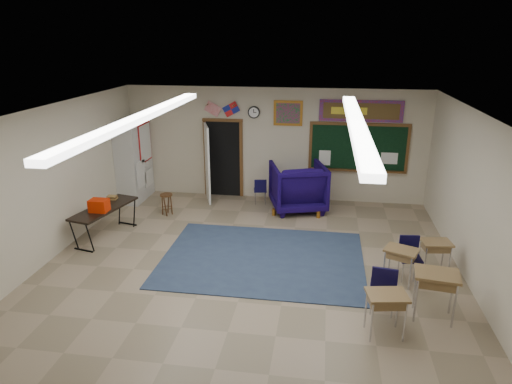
# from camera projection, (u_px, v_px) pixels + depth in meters

# --- Properties ---
(floor) EXTENTS (9.00, 9.00, 0.00)m
(floor) POSITION_uv_depth(u_px,v_px,m) (246.00, 278.00, 8.47)
(floor) COLOR gray
(floor) RESTS_ON ground
(back_wall) EXTENTS (8.00, 0.04, 3.00)m
(back_wall) POSITION_uv_depth(u_px,v_px,m) (274.00, 144.00, 12.19)
(back_wall) COLOR beige
(back_wall) RESTS_ON floor
(left_wall) EXTENTS (0.04, 9.00, 3.00)m
(left_wall) POSITION_uv_depth(u_px,v_px,m) (36.00, 191.00, 8.55)
(left_wall) COLOR beige
(left_wall) RESTS_ON floor
(right_wall) EXTENTS (0.04, 9.00, 3.00)m
(right_wall) POSITION_uv_depth(u_px,v_px,m) (488.00, 215.00, 7.41)
(right_wall) COLOR beige
(right_wall) RESTS_ON floor
(ceiling) EXTENTS (8.00, 9.00, 0.04)m
(ceiling) POSITION_uv_depth(u_px,v_px,m) (245.00, 117.00, 7.49)
(ceiling) COLOR #B9B9B5
(ceiling) RESTS_ON back_wall
(area_rug) EXTENTS (4.00, 3.00, 0.02)m
(area_rug) POSITION_uv_depth(u_px,v_px,m) (263.00, 258.00, 9.18)
(area_rug) COLOR #2E4059
(area_rug) RESTS_ON floor
(fluorescent_strips) EXTENTS (3.86, 6.00, 0.10)m
(fluorescent_strips) POSITION_uv_depth(u_px,v_px,m) (245.00, 120.00, 7.51)
(fluorescent_strips) COLOR white
(fluorescent_strips) RESTS_ON ceiling
(doorway) EXTENTS (1.10, 0.89, 2.16)m
(doorway) POSITION_uv_depth(u_px,v_px,m) (219.00, 160.00, 12.40)
(doorway) COLOR black
(doorway) RESTS_ON back_wall
(chalkboard) EXTENTS (2.55, 0.14, 1.30)m
(chalkboard) POSITION_uv_depth(u_px,v_px,m) (358.00, 149.00, 11.85)
(chalkboard) COLOR brown
(chalkboard) RESTS_ON back_wall
(bulletin_board) EXTENTS (2.10, 0.05, 0.55)m
(bulletin_board) POSITION_uv_depth(u_px,v_px,m) (361.00, 111.00, 11.53)
(bulletin_board) COLOR red
(bulletin_board) RESTS_ON back_wall
(framed_art_print) EXTENTS (0.75, 0.05, 0.65)m
(framed_art_print) POSITION_uv_depth(u_px,v_px,m) (288.00, 113.00, 11.83)
(framed_art_print) COLOR #9F651E
(framed_art_print) RESTS_ON back_wall
(wall_clock) EXTENTS (0.32, 0.05, 0.32)m
(wall_clock) POSITION_uv_depth(u_px,v_px,m) (254.00, 112.00, 11.95)
(wall_clock) COLOR black
(wall_clock) RESTS_ON back_wall
(wall_flags) EXTENTS (1.16, 0.06, 0.70)m
(wall_flags) POSITION_uv_depth(u_px,v_px,m) (222.00, 107.00, 12.01)
(wall_flags) COLOR red
(wall_flags) RESTS_ON back_wall
(storage_cabinet) EXTENTS (0.59, 1.25, 2.20)m
(storage_cabinet) POSITION_uv_depth(u_px,v_px,m) (134.00, 160.00, 12.24)
(storage_cabinet) COLOR #BABAB5
(storage_cabinet) RESTS_ON floor
(wingback_armchair) EXTENTS (1.62, 1.65, 1.22)m
(wingback_armchair) POSITION_uv_depth(u_px,v_px,m) (298.00, 187.00, 11.62)
(wingback_armchair) COLOR #100539
(wingback_armchair) RESTS_ON floor
(student_chair_reading) EXTENTS (0.41, 0.41, 0.70)m
(student_chair_reading) POSITION_uv_depth(u_px,v_px,m) (260.00, 191.00, 12.12)
(student_chair_reading) COLOR black
(student_chair_reading) RESTS_ON floor
(student_chair_desk_a) EXTENTS (0.49, 0.49, 0.87)m
(student_chair_desk_a) POSITION_uv_depth(u_px,v_px,m) (383.00, 287.00, 7.32)
(student_chair_desk_a) COLOR black
(student_chair_desk_a) RESTS_ON floor
(student_chair_desk_b) EXTENTS (0.44, 0.44, 0.80)m
(student_chair_desk_b) POSITION_uv_depth(u_px,v_px,m) (410.00, 259.00, 8.31)
(student_chair_desk_b) COLOR black
(student_chair_desk_b) RESTS_ON floor
(student_desk_front_left) EXTENTS (0.68, 0.61, 0.67)m
(student_desk_front_left) POSITION_uv_depth(u_px,v_px,m) (400.00, 264.00, 8.20)
(student_desk_front_left) COLOR olive
(student_desk_front_left) RESTS_ON floor
(student_desk_front_right) EXTENTS (0.59, 0.48, 0.65)m
(student_desk_front_right) POSITION_uv_depth(u_px,v_px,m) (435.00, 255.00, 8.54)
(student_desk_front_right) COLOR olive
(student_desk_front_right) RESTS_ON floor
(student_desk_back_left) EXTENTS (0.65, 0.53, 0.70)m
(student_desk_back_left) POSITION_uv_depth(u_px,v_px,m) (385.00, 312.00, 6.74)
(student_desk_back_left) COLOR olive
(student_desk_back_left) RESTS_ON floor
(student_desk_back_right) EXTENTS (0.73, 0.59, 0.80)m
(student_desk_back_right) POSITION_uv_depth(u_px,v_px,m) (435.00, 293.00, 7.14)
(student_desk_back_right) COLOR olive
(student_desk_back_right) RESTS_ON floor
(folding_table) EXTENTS (0.93, 1.79, 0.97)m
(folding_table) POSITION_uv_depth(u_px,v_px,m) (105.00, 221.00, 10.05)
(folding_table) COLOR black
(folding_table) RESTS_ON floor
(wooden_stool) EXTENTS (0.30, 0.30, 0.54)m
(wooden_stool) POSITION_uv_depth(u_px,v_px,m) (167.00, 204.00, 11.37)
(wooden_stool) COLOR #4B2916
(wooden_stool) RESTS_ON floor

